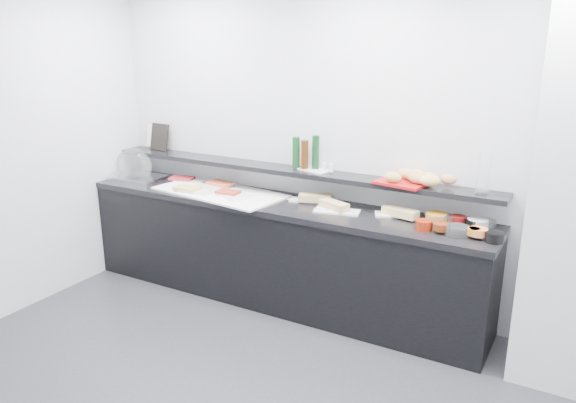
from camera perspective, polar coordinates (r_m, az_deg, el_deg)
The scene contains 55 objects.
back_wall at distance 4.55m, azimuth 8.40°, elevation 5.16°, with size 5.00×0.02×2.70m, color silver.
buffet_cabinet at distance 4.85m, azimuth -1.12°, elevation -5.36°, with size 3.60×0.60×0.85m, color black.
counter_top at distance 4.70m, azimuth -1.16°, elevation -0.27°, with size 3.62×0.62×0.05m, color black.
wall_shelf at distance 4.78m, azimuth -0.11°, elevation 3.19°, with size 3.60×0.25×0.04m, color black.
cloche_base at distance 5.58m, azimuth -14.95°, elevation 2.36°, with size 0.50×0.33×0.04m, color silver.
cloche_dome at distance 5.63m, azimuth -15.38°, elevation 3.55°, with size 0.38×0.25×0.34m, color white.
linen_runner at distance 4.97m, azimuth -6.97°, elevation 0.95°, with size 1.18×0.56×0.01m, color white.
platter_meat_a at distance 5.35m, azimuth -9.40°, elevation 2.15°, with size 0.34×0.23×0.01m, color white.
food_meat_a at distance 5.37m, azimuth -10.75°, elevation 2.34°, with size 0.22×0.14×0.02m, color maroon.
platter_salmon at distance 5.14m, azimuth -7.52°, elevation 1.62°, with size 0.28×0.19×0.01m, color silver.
food_salmon at distance 5.14m, azimuth -6.92°, elevation 1.85°, with size 0.23×0.15×0.02m, color #D6562B.
platter_cheese at distance 5.01m, azimuth -9.10°, elevation 1.14°, with size 0.30×0.20×0.01m, color white.
food_cheese at distance 5.02m, azimuth -10.22°, elevation 1.36°, with size 0.22×0.14×0.02m, color gold.
platter_meat_b at distance 4.81m, azimuth -5.46°, elevation 0.66°, with size 0.31×0.21×0.01m, color white.
food_meat_b at distance 4.85m, azimuth -6.11°, elevation 0.97°, with size 0.20×0.12×0.02m, color maroon.
sandwich_plate_left at distance 4.69m, azimuth 2.08°, elevation 0.11°, with size 0.31×0.13×0.01m, color white.
sandwich_food_left at distance 4.64m, azimuth 2.77°, elevation 0.39°, with size 0.27×0.10×0.06m, color tan.
tongs_left at distance 4.69m, azimuth 0.81°, elevation 0.27°, with size 0.01×0.01×0.16m, color silver.
sandwich_plate_mid at distance 4.42m, azimuth 5.00°, elevation -1.00°, with size 0.36×0.15×0.01m, color white.
sandwich_food_mid at distance 4.45m, azimuth 4.69°, elevation -0.38°, with size 0.26×0.10×0.06m, color tan.
tongs_mid at distance 4.42m, azimuth 3.63°, elevation -0.83°, with size 0.01×0.01×0.16m, color silver.
sandwich_plate_right at distance 4.40m, azimuth 10.85°, elevation -1.33°, with size 0.31×0.13×0.01m, color white.
sandwich_food_right at distance 4.34m, azimuth 11.34°, elevation -1.08°, with size 0.27×0.10×0.06m, color #E3C577.
tongs_right at distance 4.33m, azimuth 10.63°, elevation -1.44°, with size 0.01×0.01×0.16m, color #ACAFB3.
bowl_glass_fruit at distance 4.27m, azimuth 15.22°, elevation -1.81°, with size 0.19×0.19×0.07m, color white.
fill_glass_fruit at distance 4.30m, azimuth 14.84°, elevation -1.47°, with size 0.16×0.16×0.05m, color orange.
bowl_black_jam at distance 4.26m, azimuth 18.55°, elevation -2.14°, with size 0.15×0.15×0.07m, color black.
fill_black_jam at distance 4.27m, azimuth 16.85°, elevation -1.74°, with size 0.12×0.12×0.05m, color #600E0D.
bowl_glass_cream at distance 4.25m, azimuth 19.17°, elevation -2.26°, with size 0.18×0.18×0.07m, color silver.
fill_glass_cream at distance 4.25m, azimuth 18.72°, elevation -2.01°, with size 0.15×0.15×0.05m, color silver.
bowl_red_jam at distance 4.12m, azimuth 13.63°, elevation -2.35°, with size 0.12×0.12×0.07m, color maroon.
fill_red_jam at distance 4.08m, azimuth 15.26°, elevation -2.47°, with size 0.11×0.11×0.05m, color #5F240D.
bowl_glass_salmon at distance 4.06m, azimuth 16.84°, elevation -2.88°, with size 0.16×0.16×0.07m, color white.
fill_glass_salmon at distance 4.05m, azimuth 18.77°, elevation -2.93°, with size 0.13×0.13×0.05m, color orange.
bowl_black_fruit at distance 4.02m, azimuth 20.26°, elevation -3.41°, with size 0.13×0.13×0.07m, color black.
fill_black_fruit at distance 4.04m, azimuth 18.33°, elevation -2.93°, with size 0.09×0.09×0.05m, color orange.
framed_print at distance 5.64m, azimuth -12.91°, elevation 6.41°, with size 0.22×0.02×0.26m, color black.
print_art at distance 5.73m, azimuth -13.32°, elevation 6.54°, with size 0.17×0.00×0.22m, color beige.
condiment_tray at distance 4.69m, azimuth 2.75°, elevation 3.23°, with size 0.26×0.16×0.01m, color white.
bottle_green_a at distance 4.72m, azimuth 0.83°, elevation 5.03°, with size 0.06×0.06×0.26m, color #103C1A.
bottle_brown at distance 4.68m, azimuth 1.71°, elevation 4.79°, with size 0.06×0.06×0.24m, color #3D200B.
bottle_green_b at distance 4.68m, azimuth 2.82°, elevation 5.03°, with size 0.06×0.06×0.28m, color #0E3516.
bottle_hot at distance 4.68m, azimuth 1.56°, elevation 4.43°, with size 0.04×0.04×0.18m, color #A8370C.
shaker_salt at distance 4.59m, azimuth 4.44°, elevation 3.44°, with size 0.03×0.03×0.07m, color white.
shaker_pepper at distance 4.62m, azimuth 3.68°, elevation 3.52°, with size 0.03×0.03×0.07m, color white.
bread_tray at distance 4.34m, azimuth 11.44°, elevation 1.87°, with size 0.37×0.26×0.02m, color #A21111.
bread_roll_nw at distance 4.42m, azimuth 12.00°, elevation 2.78°, with size 0.15×0.10×0.08m, color tan.
bread_roll_n at distance 4.41m, azimuth 13.04°, elevation 2.67°, with size 0.13×0.08×0.08m, color gold.
bread_roll_ne at distance 4.32m, azimuth 15.98°, elevation 2.19°, with size 0.12×0.08×0.08m, color #CA844D.
bread_roll_sw at distance 4.29m, azimuth 10.61°, elevation 2.44°, with size 0.14×0.09×0.08m, color tan.
bread_roll_s at distance 4.29m, azimuth 13.12°, elevation 2.30°, with size 0.16×0.10×0.08m, color #BC8147.
bread_roll_se at distance 4.24m, azimuth 14.22°, elevation 2.05°, with size 0.16×0.10×0.08m, color tan.
bread_roll_midw at distance 4.35m, azimuth 12.63°, elevation 2.53°, with size 0.14×0.09×0.08m, color #B07543.
bread_roll_mide at distance 4.33m, azimuth 14.09°, elevation 2.35°, with size 0.15×0.10×0.08m, color tan.
carafe at distance 4.17m, azimuth 19.26°, elevation 2.64°, with size 0.10×0.10×0.30m, color white.
Camera 1 is at (1.59, -2.17, 2.25)m, focal length 35.00 mm.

